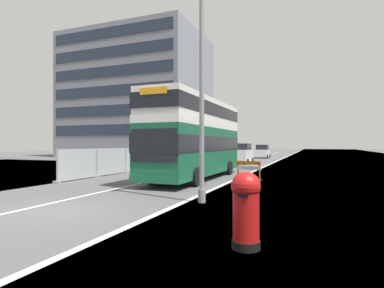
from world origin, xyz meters
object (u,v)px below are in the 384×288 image
(roadworks_barrier, at_px, (249,168))
(car_oncoming_near, at_px, (242,154))
(lamppost_foreground, at_px, (202,80))
(car_receding_far, at_px, (262,152))
(car_receding_mid, at_px, (233,153))
(red_pillar_postbox, at_px, (246,206))
(double_decker_bus, at_px, (197,137))

(roadworks_barrier, xyz_separation_m, car_oncoming_near, (-3.89, 15.96, 0.35))
(lamppost_foreground, height_order, car_receding_far, lamppost_foreground)
(lamppost_foreground, xyz_separation_m, car_receding_mid, (-6.78, 31.62, -3.63))
(red_pillar_postbox, height_order, car_receding_far, car_receding_far)
(double_decker_bus, bearing_deg, red_pillar_postbox, -64.78)
(red_pillar_postbox, bearing_deg, car_receding_far, 98.44)
(red_pillar_postbox, distance_m, car_oncoming_near, 29.13)
(double_decker_bus, bearing_deg, car_oncoming_near, 92.22)
(double_decker_bus, height_order, car_receding_far, double_decker_bus)
(double_decker_bus, height_order, red_pillar_postbox, double_decker_bus)
(lamppost_foreground, xyz_separation_m, red_pillar_postbox, (2.61, -4.51, -3.72))
(lamppost_foreground, xyz_separation_m, car_receding_far, (-3.80, 38.71, -3.63))
(lamppost_foreground, bearing_deg, red_pillar_postbox, -59.94)
(car_receding_far, bearing_deg, car_receding_mid, -112.78)
(lamppost_foreground, xyz_separation_m, roadworks_barrier, (0.17, 7.97, -3.88))
(double_decker_bus, xyz_separation_m, car_oncoming_near, (-0.63, 16.32, -1.60))
(lamppost_foreground, xyz_separation_m, car_oncoming_near, (-3.73, 23.92, -3.54))
(double_decker_bus, xyz_separation_m, red_pillar_postbox, (5.71, -12.11, -1.78))
(car_oncoming_near, bearing_deg, lamppost_foreground, -81.15)
(roadworks_barrier, distance_m, car_receding_far, 30.99)
(car_receding_mid, bearing_deg, red_pillar_postbox, -75.44)
(red_pillar_postbox, relative_size, roadworks_barrier, 0.99)
(car_receding_mid, bearing_deg, double_decker_bus, -81.28)
(roadworks_barrier, relative_size, car_receding_far, 0.38)
(double_decker_bus, relative_size, car_oncoming_near, 2.60)
(red_pillar_postbox, height_order, car_oncoming_near, car_oncoming_near)
(double_decker_bus, xyz_separation_m, lamppost_foreground, (3.09, -7.60, 1.94))
(car_receding_mid, bearing_deg, car_oncoming_near, -68.38)
(roadworks_barrier, distance_m, car_receding_mid, 24.65)
(car_oncoming_near, distance_m, car_receding_mid, 8.28)
(red_pillar_postbox, xyz_separation_m, car_oncoming_near, (-6.34, 28.44, 0.18))
(double_decker_bus, relative_size, roadworks_barrier, 7.06)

